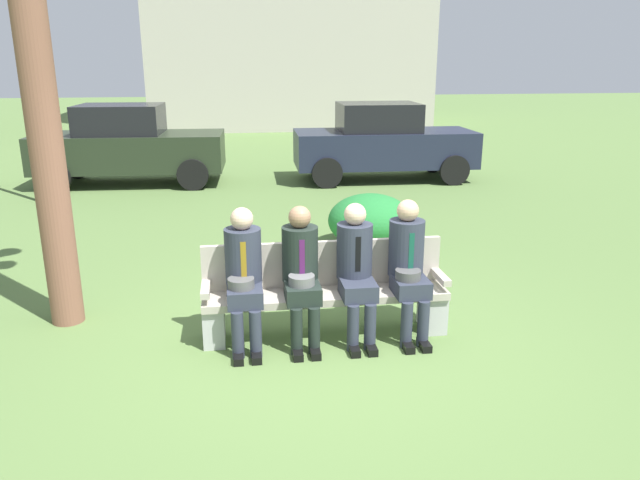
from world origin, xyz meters
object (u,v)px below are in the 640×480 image
at_px(seated_man_rightmost, 408,262).
at_px(parked_car_far, 383,142).
at_px(seated_man_leftmost, 244,271).
at_px(street_lamp, 26,76).
at_px(seated_man_centerright, 356,265).
at_px(seated_man_centerleft, 301,269).
at_px(park_bench, 325,291).
at_px(shrub_near_bench, 370,220).
at_px(parked_car_near, 128,145).

relative_size(seated_man_rightmost, parked_car_far, 0.34).
bearing_deg(seated_man_leftmost, street_lamp, 119.37).
bearing_deg(seated_man_centerright, parked_car_far, 74.30).
bearing_deg(seated_man_centerright, seated_man_leftmost, -179.66).
xyz_separation_m(seated_man_centerleft, seated_man_rightmost, (1.03, 0.00, 0.01)).
distance_m(seated_man_centerleft, parked_car_far, 8.17).
bearing_deg(park_bench, street_lamp, 124.91).
distance_m(seated_man_leftmost, parked_car_far, 8.36).
height_order(seated_man_leftmost, shrub_near_bench, seated_man_leftmost).
xyz_separation_m(park_bench, seated_man_rightmost, (0.78, -0.13, 0.30)).
bearing_deg(seated_man_centerleft, park_bench, 28.95).
relative_size(seated_man_centerright, shrub_near_bench, 1.08).
distance_m(parked_car_far, street_lamp, 7.11).
bearing_deg(parked_car_near, seated_man_leftmost, -74.36).
height_order(parked_car_near, parked_car_far, same).
distance_m(seated_man_centerleft, seated_man_rightmost, 1.03).
height_order(park_bench, seated_man_rightmost, seated_man_rightmost).
bearing_deg(seated_man_leftmost, park_bench, 9.89).
relative_size(seated_man_leftmost, shrub_near_bench, 1.08).
height_order(seated_man_centerleft, seated_man_rightmost, seated_man_rightmost).
distance_m(seated_man_centerleft, shrub_near_bench, 3.20).
bearing_deg(street_lamp, park_bench, -55.09).
xyz_separation_m(seated_man_rightmost, street_lamp, (-5.18, 6.44, 1.56)).
bearing_deg(parked_car_near, park_bench, -69.03).
distance_m(seated_man_leftmost, street_lamp, 7.56).
height_order(seated_man_centerright, shrub_near_bench, seated_man_centerright).
distance_m(parked_car_near, parked_car_far, 5.47).
distance_m(park_bench, parked_car_near, 8.45).
bearing_deg(street_lamp, parked_car_far, 10.54).
bearing_deg(seated_man_centerleft, parked_car_far, 70.80).
distance_m(seated_man_centerleft, street_lamp, 7.83).
relative_size(seated_man_centerleft, street_lamp, 0.34).
xyz_separation_m(seated_man_leftmost, seated_man_centerright, (1.05, 0.01, 0.01)).
height_order(park_bench, street_lamp, street_lamp).
bearing_deg(parked_car_near, street_lamp, -131.39).
xyz_separation_m(park_bench, street_lamp, (-4.40, 6.31, 1.86)).
height_order(seated_man_centerleft, seated_man_centerright, seated_man_centerright).
distance_m(seated_man_centerright, parked_car_far, 8.01).
bearing_deg(parked_car_near, seated_man_centerright, -67.63).
xyz_separation_m(seated_man_leftmost, seated_man_centerleft, (0.53, -0.00, -0.00)).
bearing_deg(parked_car_far, seated_man_leftmost, -112.64).
bearing_deg(street_lamp, seated_man_leftmost, -60.63).
xyz_separation_m(seated_man_centerleft, parked_car_far, (2.69, 7.72, 0.11)).
height_order(seated_man_centerright, parked_car_near, parked_car_near).
distance_m(seated_man_centerright, seated_man_rightmost, 0.51).
bearing_deg(seated_man_centerleft, parked_car_near, 109.09).
bearing_deg(seated_man_centerleft, seated_man_rightmost, 0.14).
bearing_deg(shrub_near_bench, park_bench, -111.29).
xyz_separation_m(seated_man_centerright, street_lamp, (-4.68, 6.44, 1.56)).
bearing_deg(seated_man_leftmost, seated_man_rightmost, 0.08).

